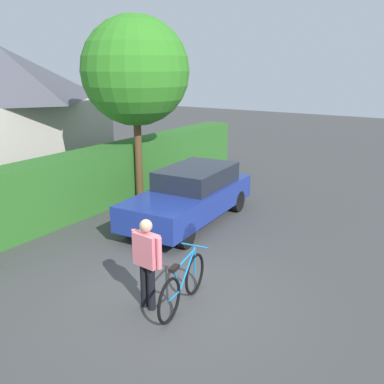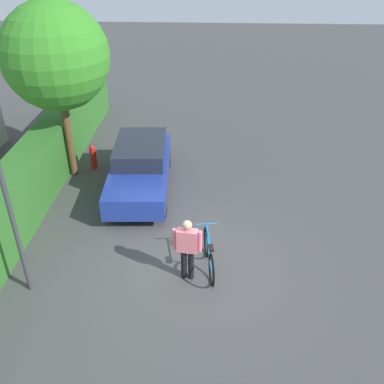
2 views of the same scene
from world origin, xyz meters
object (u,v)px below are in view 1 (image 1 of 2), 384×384
at_px(tree_kerbside, 135,71).
at_px(fire_hydrant, 163,186).
at_px(bicycle, 183,285).
at_px(person_rider, 147,258).
at_px(parked_car_near, 191,195).

xyz_separation_m(tree_kerbside, fire_hydrant, (0.44, -0.54, -3.29)).
relative_size(bicycle, person_rider, 1.09).
height_order(bicycle, fire_hydrant, bicycle).
distance_m(tree_kerbside, fire_hydrant, 3.37).
bearing_deg(tree_kerbside, person_rider, -139.55).
bearing_deg(bicycle, tree_kerbside, 45.85).
relative_size(parked_car_near, bicycle, 2.51).
relative_size(parked_car_near, fire_hydrant, 5.27).
bearing_deg(person_rider, bicycle, -54.32).
distance_m(parked_car_near, tree_kerbside, 3.83).
bearing_deg(person_rider, parked_car_near, 22.86).
bearing_deg(fire_hydrant, person_rider, -146.18).
bearing_deg(tree_kerbside, parked_car_near, -107.63).
height_order(parked_car_near, person_rider, person_rider).
xyz_separation_m(person_rider, tree_kerbside, (4.57, 3.90, 2.81)).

